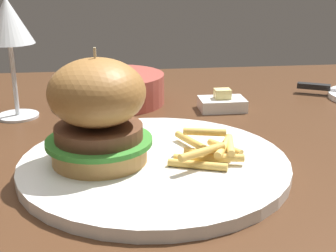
{
  "coord_description": "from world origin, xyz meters",
  "views": [
    {
      "loc": [
        -0.03,
        -0.68,
        0.97
      ],
      "look_at": [
        0.04,
        -0.15,
        0.78
      ],
      "focal_mm": 50.0,
      "sensor_mm": 36.0,
      "label": 1
    }
  ],
  "objects_px": {
    "main_plate": "(154,164)",
    "soup_bowl": "(116,87)",
    "wine_glass": "(8,25)",
    "butter_dish": "(222,103)",
    "burger_sandwich": "(98,111)"
  },
  "relations": [
    {
      "from": "wine_glass",
      "to": "butter_dish",
      "type": "height_order",
      "value": "wine_glass"
    },
    {
      "from": "main_plate",
      "to": "soup_bowl",
      "type": "relative_size",
      "value": 1.85
    },
    {
      "from": "burger_sandwich",
      "to": "butter_dish",
      "type": "bearing_deg",
      "value": 48.66
    },
    {
      "from": "wine_glass",
      "to": "soup_bowl",
      "type": "xyz_separation_m",
      "value": [
        0.16,
        0.06,
        -0.12
      ]
    },
    {
      "from": "main_plate",
      "to": "soup_bowl",
      "type": "bearing_deg",
      "value": 97.54
    },
    {
      "from": "wine_glass",
      "to": "butter_dish",
      "type": "relative_size",
      "value": 2.46
    },
    {
      "from": "main_plate",
      "to": "burger_sandwich",
      "type": "relative_size",
      "value": 2.39
    },
    {
      "from": "wine_glass",
      "to": "butter_dish",
      "type": "bearing_deg",
      "value": -0.48
    },
    {
      "from": "wine_glass",
      "to": "soup_bowl",
      "type": "relative_size",
      "value": 1.09
    },
    {
      "from": "main_plate",
      "to": "butter_dish",
      "type": "relative_size",
      "value": 4.17
    },
    {
      "from": "main_plate",
      "to": "wine_glass",
      "type": "height_order",
      "value": "wine_glass"
    },
    {
      "from": "butter_dish",
      "to": "burger_sandwich",
      "type": "bearing_deg",
      "value": -131.34
    },
    {
      "from": "wine_glass",
      "to": "soup_bowl",
      "type": "height_order",
      "value": "wine_glass"
    },
    {
      "from": "wine_glass",
      "to": "soup_bowl",
      "type": "bearing_deg",
      "value": 21.77
    },
    {
      "from": "main_plate",
      "to": "butter_dish",
      "type": "bearing_deg",
      "value": 59.2
    }
  ]
}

